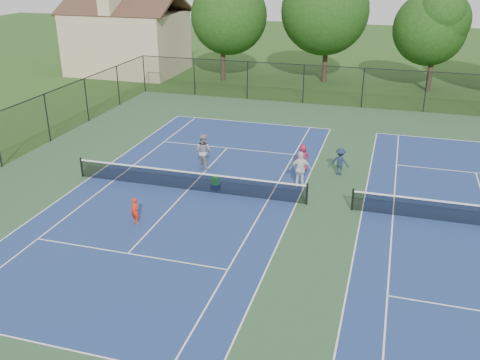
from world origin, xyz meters
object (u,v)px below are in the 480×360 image
(tree_back_b, at_px, (328,6))
(ball_crate, at_px, (216,187))
(tree_back_a, at_px, (222,12))
(ball_hopper, at_px, (215,181))
(bystander_a, at_px, (301,169))
(instructor, at_px, (204,151))
(child_player, at_px, (135,211))
(clapboard_house, at_px, (128,40))
(bystander_c, at_px, (303,158))
(bystander_b, at_px, (340,162))
(tree_back_c, at_px, (437,24))

(tree_back_b, height_order, ball_crate, tree_back_b)
(tree_back_a, xyz_separation_m, ball_hopper, (7.32, -23.60, -5.55))
(bystander_a, bearing_deg, instructor, -22.31)
(bystander_a, xyz_separation_m, ball_hopper, (-3.95, -1.57, -0.45))
(child_player, distance_m, ball_hopper, 4.89)
(clapboard_house, relative_size, bystander_c, 7.20)
(ball_crate, xyz_separation_m, ball_hopper, (0.00, 0.00, 0.34))
(clapboard_house, relative_size, bystander_a, 5.78)
(clapboard_house, bearing_deg, instructor, -54.42)
(clapboard_house, bearing_deg, child_player, -62.42)
(bystander_a, xyz_separation_m, bystander_b, (1.73, 2.16, -0.19))
(tree_back_b, distance_m, child_player, 30.82)
(bystander_b, bearing_deg, ball_crate, 48.69)
(tree_back_c, xyz_separation_m, ball_hopper, (-10.68, -24.60, -4.99))
(tree_back_a, distance_m, child_player, 28.96)
(ball_hopper, bearing_deg, child_player, -116.44)
(child_player, height_order, bystander_c, bystander_c)
(bystander_c, height_order, ball_crate, bystander_c)
(instructor, bearing_deg, bystander_b, -151.72)
(tree_back_c, bearing_deg, tree_back_b, 173.66)
(tree_back_c, bearing_deg, bystander_b, -103.49)
(instructor, bearing_deg, tree_back_c, -100.00)
(tree_back_c, relative_size, bystander_a, 4.50)
(tree_back_a, relative_size, child_player, 7.65)
(tree_back_a, xyz_separation_m, clapboard_house, (-10.00, 1.00, -2.95))
(tree_back_c, bearing_deg, instructor, -119.01)
(clapboard_house, xyz_separation_m, bystander_b, (22.99, -20.87, -2.35))
(ball_hopper, bearing_deg, bystander_b, 33.31)
(tree_back_b, xyz_separation_m, bystander_c, (2.00, -21.93, -5.85))
(bystander_b, xyz_separation_m, ball_crate, (-5.68, -3.73, -0.59))
(tree_back_b, relative_size, ball_crate, 24.20)
(instructor, distance_m, bystander_a, 5.58)
(clapboard_house, xyz_separation_m, bystander_c, (21.00, -20.93, -2.34))
(tree_back_b, bearing_deg, ball_crate, -93.76)
(tree_back_a, xyz_separation_m, instructor, (5.78, -21.05, -5.06))
(bystander_a, bearing_deg, ball_hopper, 9.50)
(tree_back_b, distance_m, tree_back_c, 9.12)
(bystander_a, xyz_separation_m, bystander_c, (-0.27, 2.10, -0.18))
(tree_back_b, distance_m, ball_crate, 26.45)
(tree_back_a, height_order, instructor, tree_back_a)
(tree_back_b, bearing_deg, bystander_a, -84.61)
(bystander_c, height_order, ball_hopper, bystander_c)
(tree_back_c, distance_m, bystander_b, 21.98)
(tree_back_b, distance_m, instructor, 23.94)
(tree_back_a, distance_m, bystander_b, 24.33)
(bystander_a, relative_size, ball_crate, 4.51)
(tree_back_c, bearing_deg, clapboard_house, -180.00)
(tree_back_a, relative_size, ball_crate, 22.09)
(instructor, bearing_deg, tree_back_a, -55.65)
(child_player, height_order, bystander_b, bystander_b)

